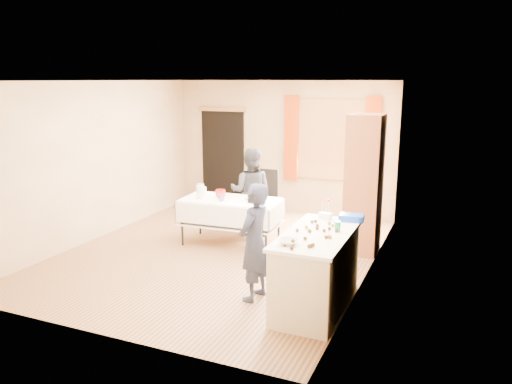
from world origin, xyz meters
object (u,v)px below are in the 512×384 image
at_px(chair, 263,211).
at_px(girl, 254,242).
at_px(party_table, 231,217).
at_px(woman, 251,191).
at_px(counter, 317,270).
at_px(cabinet, 364,185).

height_order(chair, girl, girl).
distance_m(party_table, woman, 0.73).
height_order(counter, woman, woman).
xyz_separation_m(cabinet, woman, (-1.95, 0.19, -0.32)).
xyz_separation_m(girl, woman, (-1.10, 2.41, 0.02)).
bearing_deg(girl, chair, -153.53).
xyz_separation_m(chair, girl, (1.02, -2.81, 0.41)).
distance_m(cabinet, counter, 2.24).
bearing_deg(woman, girl, 101.89).
bearing_deg(party_table, girl, -59.70).
bearing_deg(girl, party_table, -139.94).
xyz_separation_m(party_table, girl, (1.16, -1.75, 0.27)).
xyz_separation_m(counter, woman, (-1.85, 2.34, 0.29)).
height_order(counter, girl, girl).
distance_m(counter, chair, 3.27).
bearing_deg(party_table, counter, -44.48).
height_order(party_table, chair, chair).
bearing_deg(counter, woman, 128.37).
distance_m(cabinet, party_table, 2.16).
xyz_separation_m(chair, woman, (-0.07, -0.40, 0.43)).
relative_size(party_table, girl, 1.13).
bearing_deg(woman, chair, -113.20).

